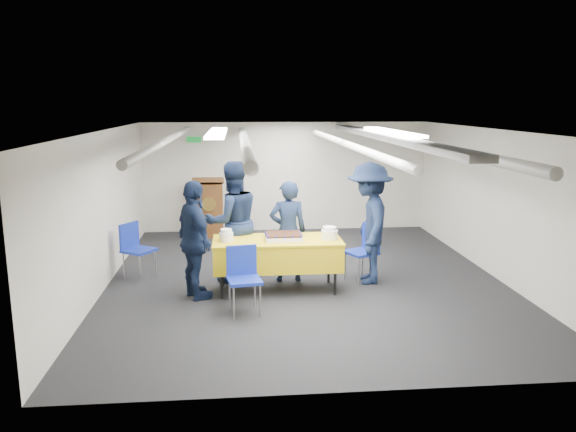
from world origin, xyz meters
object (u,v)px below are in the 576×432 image
object	(u,v)px
sheet_cake	(284,236)
sailor_b	(233,222)
chair_right	(365,247)
sailor_c	(195,240)
serving_table	(277,253)
sailor_a	(288,231)
podium	(209,207)
sailor_d	(369,223)
chair_near	(243,272)
chair_left	(135,245)

from	to	relation	value
sheet_cake	sailor_b	distance (m)	0.93
chair_right	sailor_c	world-z (taller)	sailor_c
serving_table	sailor_a	size ratio (longest dim) A/B	1.19
podium	sailor_d	bearing A→B (deg)	-51.96
sheet_cake	chair_right	distance (m)	1.38
sheet_cake	chair_near	distance (m)	1.02
chair_right	chair_left	bearing A→B (deg)	172.99
chair_right	chair_left	xyz separation A→B (m)	(-3.55, 0.44, 0.00)
podium	sailor_d	world-z (taller)	sailor_d
podium	chair_right	world-z (taller)	podium
chair_right	sailor_a	world-z (taller)	sailor_a
sheet_cake	sailor_a	distance (m)	0.48
podium	sailor_a	world-z (taller)	sailor_a
sheet_cake	chair_left	world-z (taller)	chair_left
podium	serving_table	bearing A→B (deg)	-72.15
sailor_c	serving_table	bearing A→B (deg)	-104.94
chair_right	chair_left	world-z (taller)	same
podium	sailor_b	world-z (taller)	sailor_b
sailor_b	sailor_d	xyz separation A→B (m)	(2.05, -0.27, -0.00)
sailor_d	chair_left	bearing A→B (deg)	-89.70
sailor_a	chair_near	bearing A→B (deg)	57.92
chair_left	podium	bearing A→B (deg)	69.31
chair_near	chair_left	bearing A→B (deg)	136.01
chair_near	sheet_cake	bearing A→B (deg)	52.56
sailor_a	sailor_c	distance (m)	1.52
sailor_a	sailor_d	xyz separation A→B (m)	(1.21, -0.17, 0.14)
sailor_b	sailor_d	size ratio (longest dim) A/B	1.00
podium	chair_left	world-z (taller)	podium
sheet_cake	serving_table	bearing A→B (deg)	170.32
sheet_cake	sailor_c	distance (m)	1.27
serving_table	chair_right	distance (m)	1.44
chair_near	sailor_b	world-z (taller)	sailor_b
chair_right	sailor_d	bearing A→B (deg)	-77.76
sheet_cake	sailor_d	distance (m)	1.35
chair_near	sailor_d	xyz separation A→B (m)	(1.91, 1.07, 0.39)
sheet_cake	chair_near	bearing A→B (deg)	-127.44
chair_left	sailor_b	size ratio (longest dim) A/B	0.47
chair_left	sailor_b	bearing A→B (deg)	-9.88
sailor_b	podium	bearing A→B (deg)	-99.56
chair_near	sailor_d	bearing A→B (deg)	29.28
serving_table	sailor_a	bearing A→B (deg)	66.56
sailor_a	sailor_d	distance (m)	1.23
chair_near	chair_right	xyz separation A→B (m)	(1.89, 1.17, 0.00)
serving_table	podium	xyz separation A→B (m)	(-1.14, 3.53, 0.05)
chair_near	chair_left	size ratio (longest dim) A/B	1.00
chair_near	sailor_c	world-z (taller)	sailor_c
chair_near	chair_right	size ratio (longest dim) A/B	1.00
podium	chair_right	bearing A→B (deg)	-51.37
sailor_d	podium	bearing A→B (deg)	-133.22
sailor_a	chair_right	bearing A→B (deg)	173.47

